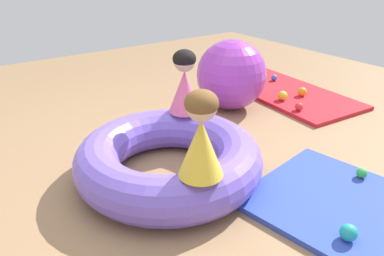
{
  "coord_description": "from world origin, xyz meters",
  "views": [
    {
      "loc": [
        1.79,
        -1.15,
        1.46
      ],
      "look_at": [
        -0.14,
        0.23,
        0.34
      ],
      "focal_mm": 34.74,
      "sensor_mm": 36.0,
      "label": 1
    }
  ],
  "objects_px": {
    "play_ball_yellow": "(283,96)",
    "exercise_ball_large": "(231,75)",
    "play_ball_green": "(362,173)",
    "play_ball_orange": "(302,92)",
    "play_ball_pink": "(234,75)",
    "child_in_pink": "(185,82)",
    "play_ball_teal_second": "(349,233)",
    "play_ball_blue": "(274,78)",
    "play_ball_red": "(299,107)",
    "inflatable_cushion": "(169,159)",
    "child_in_yellow": "(201,135)"
  },
  "relations": [
    {
      "from": "child_in_yellow",
      "to": "play_ball_pink",
      "type": "xyz_separation_m",
      "value": [
        -1.89,
        1.94,
        -0.48
      ]
    },
    {
      "from": "play_ball_orange",
      "to": "exercise_ball_large",
      "type": "height_order",
      "value": "exercise_ball_large"
    },
    {
      "from": "play_ball_teal_second",
      "to": "play_ball_red",
      "type": "bearing_deg",
      "value": 137.7
    },
    {
      "from": "play_ball_yellow",
      "to": "play_ball_teal_second",
      "type": "bearing_deg",
      "value": -38.72
    },
    {
      "from": "inflatable_cushion",
      "to": "play_ball_pink",
      "type": "height_order",
      "value": "inflatable_cushion"
    },
    {
      "from": "child_in_pink",
      "to": "play_ball_green",
      "type": "height_order",
      "value": "child_in_pink"
    },
    {
      "from": "child_in_pink",
      "to": "play_ball_blue",
      "type": "distance_m",
      "value": 2.0
    },
    {
      "from": "play_ball_pink",
      "to": "exercise_ball_large",
      "type": "height_order",
      "value": "exercise_ball_large"
    },
    {
      "from": "play_ball_yellow",
      "to": "play_ball_pink",
      "type": "xyz_separation_m",
      "value": [
        -0.88,
        0.09,
        -0.01
      ]
    },
    {
      "from": "inflatable_cushion",
      "to": "play_ball_red",
      "type": "height_order",
      "value": "inflatable_cushion"
    },
    {
      "from": "play_ball_green",
      "to": "play_ball_orange",
      "type": "xyz_separation_m",
      "value": [
        -1.31,
        0.97,
        0.01
      ]
    },
    {
      "from": "play_ball_green",
      "to": "play_ball_red",
      "type": "height_order",
      "value": "play_ball_red"
    },
    {
      "from": "play_ball_orange",
      "to": "play_ball_teal_second",
      "type": "height_order",
      "value": "same"
    },
    {
      "from": "exercise_ball_large",
      "to": "inflatable_cushion",
      "type": "bearing_deg",
      "value": -58.26
    },
    {
      "from": "play_ball_pink",
      "to": "play_ball_teal_second",
      "type": "distance_m",
      "value": 2.91
    },
    {
      "from": "play_ball_orange",
      "to": "play_ball_blue",
      "type": "bearing_deg",
      "value": 164.5
    },
    {
      "from": "play_ball_green",
      "to": "exercise_ball_large",
      "type": "xyz_separation_m",
      "value": [
        -1.6,
        0.18,
        0.27
      ]
    },
    {
      "from": "play_ball_yellow",
      "to": "play_ball_pink",
      "type": "relative_size",
      "value": 1.18
    },
    {
      "from": "child_in_yellow",
      "to": "play_ball_orange",
      "type": "height_order",
      "value": "child_in_yellow"
    },
    {
      "from": "play_ball_blue",
      "to": "exercise_ball_large",
      "type": "xyz_separation_m",
      "value": [
        0.27,
        -0.95,
        0.27
      ]
    },
    {
      "from": "inflatable_cushion",
      "to": "play_ball_teal_second",
      "type": "distance_m",
      "value": 1.22
    },
    {
      "from": "play_ball_green",
      "to": "exercise_ball_large",
      "type": "relative_size",
      "value": 0.11
    },
    {
      "from": "play_ball_red",
      "to": "play_ball_orange",
      "type": "bearing_deg",
      "value": 125.44
    },
    {
      "from": "inflatable_cushion",
      "to": "play_ball_teal_second",
      "type": "relative_size",
      "value": 13.53
    },
    {
      "from": "child_in_pink",
      "to": "play_ball_green",
      "type": "bearing_deg",
      "value": -29.28
    },
    {
      "from": "inflatable_cushion",
      "to": "play_ball_red",
      "type": "relative_size",
      "value": 16.06
    },
    {
      "from": "play_ball_yellow",
      "to": "exercise_ball_large",
      "type": "bearing_deg",
      "value": -115.2
    },
    {
      "from": "play_ball_orange",
      "to": "play_ball_pink",
      "type": "relative_size",
      "value": 1.14
    },
    {
      "from": "play_ball_pink",
      "to": "child_in_pink",
      "type": "bearing_deg",
      "value": -54.23
    },
    {
      "from": "child_in_yellow",
      "to": "play_ball_orange",
      "type": "bearing_deg",
      "value": -66.56
    },
    {
      "from": "inflatable_cushion",
      "to": "exercise_ball_large",
      "type": "height_order",
      "value": "exercise_ball_large"
    },
    {
      "from": "play_ball_green",
      "to": "play_ball_teal_second",
      "type": "xyz_separation_m",
      "value": [
        0.31,
        -0.63,
        0.01
      ]
    },
    {
      "from": "child_in_yellow",
      "to": "play_ball_green",
      "type": "xyz_separation_m",
      "value": [
        0.34,
        1.15,
        -0.48
      ]
    },
    {
      "from": "play_ball_green",
      "to": "play_ball_yellow",
      "type": "bearing_deg",
      "value": 152.55
    },
    {
      "from": "play_ball_green",
      "to": "play_ball_red",
      "type": "distance_m",
      "value": 1.23
    },
    {
      "from": "play_ball_blue",
      "to": "exercise_ball_large",
      "type": "bearing_deg",
      "value": -74.08
    },
    {
      "from": "inflatable_cushion",
      "to": "exercise_ball_large",
      "type": "distance_m",
      "value": 1.47
    },
    {
      "from": "child_in_pink",
      "to": "play_ball_orange",
      "type": "height_order",
      "value": "child_in_pink"
    },
    {
      "from": "child_in_pink",
      "to": "exercise_ball_large",
      "type": "height_order",
      "value": "child_in_pink"
    },
    {
      "from": "child_in_yellow",
      "to": "exercise_ball_large",
      "type": "relative_size",
      "value": 0.72
    },
    {
      "from": "play_ball_pink",
      "to": "play_ball_orange",
      "type": "bearing_deg",
      "value": 11.22
    },
    {
      "from": "child_in_yellow",
      "to": "play_ball_green",
      "type": "height_order",
      "value": "child_in_yellow"
    },
    {
      "from": "play_ball_pink",
      "to": "play_ball_red",
      "type": "xyz_separation_m",
      "value": [
        1.17,
        -0.17,
        -0.0
      ]
    },
    {
      "from": "play_ball_yellow",
      "to": "play_ball_red",
      "type": "xyz_separation_m",
      "value": [
        0.29,
        -0.08,
        -0.01
      ]
    },
    {
      "from": "play_ball_green",
      "to": "play_ball_yellow",
      "type": "xyz_separation_m",
      "value": [
        -1.35,
        0.7,
        0.01
      ]
    },
    {
      "from": "play_ball_orange",
      "to": "play_ball_red",
      "type": "distance_m",
      "value": 0.44
    },
    {
      "from": "play_ball_red",
      "to": "play_ball_teal_second",
      "type": "bearing_deg",
      "value": -42.3
    },
    {
      "from": "child_in_yellow",
      "to": "play_ball_blue",
      "type": "height_order",
      "value": "child_in_yellow"
    },
    {
      "from": "play_ball_teal_second",
      "to": "exercise_ball_large",
      "type": "xyz_separation_m",
      "value": [
        -1.91,
        0.81,
        0.26
      ]
    },
    {
      "from": "child_in_pink",
      "to": "play_ball_pink",
      "type": "distance_m",
      "value": 1.88
    }
  ]
}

